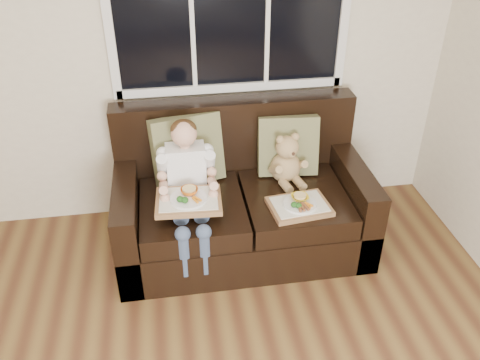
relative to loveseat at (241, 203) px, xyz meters
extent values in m
cube|color=beige|center=(-0.69, 0.48, 1.04)|extent=(4.50, 0.02, 2.70)
cube|color=silver|center=(0.00, 0.45, 0.69)|extent=(1.58, 0.04, 0.06)
cube|color=black|center=(0.00, -0.07, -0.16)|extent=(1.70, 0.90, 0.30)
cube|color=black|center=(-0.78, -0.07, -0.01)|extent=(0.15, 0.90, 0.60)
cube|color=black|center=(0.78, -0.07, -0.01)|extent=(0.15, 0.90, 0.60)
cube|color=black|center=(0.00, 0.31, 0.32)|extent=(1.70, 0.18, 0.66)
cube|color=black|center=(-0.35, -0.15, 0.07)|extent=(0.68, 0.72, 0.15)
cube|color=black|center=(0.35, -0.15, 0.07)|extent=(0.68, 0.72, 0.15)
cube|color=#696541|center=(-0.34, 0.15, 0.38)|extent=(0.51, 0.33, 0.49)
cube|color=#696541|center=(0.36, 0.15, 0.35)|extent=(0.44, 0.23, 0.43)
cube|color=white|center=(-0.37, -0.02, 0.33)|extent=(0.25, 0.16, 0.35)
sphere|color=tan|center=(-0.37, -0.03, 0.60)|extent=(0.16, 0.16, 0.16)
ellipsoid|color=#3C2613|center=(-0.37, -0.01, 0.62)|extent=(0.16, 0.16, 0.12)
cylinder|color=#374560|center=(-0.43, -0.21, 0.18)|extent=(0.10, 0.31, 0.10)
cylinder|color=#374560|center=(-0.30, -0.21, 0.18)|extent=(0.10, 0.31, 0.10)
cylinder|color=#374560|center=(-0.43, -0.48, 0.00)|extent=(0.09, 0.09, 0.29)
cylinder|color=#374560|center=(-0.30, -0.48, 0.00)|extent=(0.09, 0.09, 0.29)
cylinder|color=tan|center=(-0.52, -0.13, 0.36)|extent=(0.07, 0.31, 0.24)
cylinder|color=tan|center=(-0.22, -0.13, 0.36)|extent=(0.07, 0.31, 0.24)
ellipsoid|color=tan|center=(0.32, 0.05, 0.24)|extent=(0.25, 0.22, 0.22)
sphere|color=tan|center=(0.32, 0.04, 0.40)|extent=(0.19, 0.19, 0.16)
sphere|color=tan|center=(0.27, 0.04, 0.47)|extent=(0.06, 0.06, 0.06)
sphere|color=tan|center=(0.38, 0.04, 0.47)|extent=(0.06, 0.06, 0.06)
sphere|color=tan|center=(0.32, -0.03, 0.39)|extent=(0.06, 0.06, 0.06)
sphere|color=#301F15|center=(0.32, -0.05, 0.40)|extent=(0.02, 0.02, 0.02)
cylinder|color=tan|center=(0.27, -0.07, 0.17)|extent=(0.09, 0.13, 0.06)
cylinder|color=tan|center=(0.37, -0.07, 0.17)|extent=(0.09, 0.13, 0.06)
cube|color=#8D5D3F|center=(-0.37, -0.28, 0.25)|extent=(0.42, 0.33, 0.03)
cube|color=beige|center=(-0.37, -0.28, 0.27)|extent=(0.37, 0.28, 0.01)
cylinder|color=silver|center=(-0.37, -0.29, 0.28)|extent=(0.23, 0.23, 0.01)
imported|color=orange|center=(-0.36, -0.24, 0.31)|extent=(0.12, 0.12, 0.03)
cylinder|color=#F6D686|center=(-0.36, -0.24, 0.31)|extent=(0.09, 0.09, 0.02)
ellipsoid|color=#2B5A1C|center=(-0.43, -0.32, 0.31)|extent=(0.04, 0.04, 0.04)
ellipsoid|color=#2B5A1C|center=(-0.40, -0.34, 0.31)|extent=(0.04, 0.04, 0.04)
cylinder|color=orange|center=(-0.33, -0.33, 0.30)|extent=(0.04, 0.06, 0.02)
cube|color=#8D5D3F|center=(0.33, -0.31, 0.16)|extent=(0.41, 0.33, 0.03)
cube|color=beige|center=(0.33, -0.31, 0.18)|extent=(0.36, 0.28, 0.01)
cylinder|color=silver|center=(0.33, -0.32, 0.18)|extent=(0.22, 0.22, 0.01)
imported|color=yellow|center=(0.34, -0.28, 0.20)|extent=(0.12, 0.12, 0.03)
cylinder|color=#F6D686|center=(0.34, -0.28, 0.21)|extent=(0.08, 0.08, 0.02)
ellipsoid|color=#2B5A1C|center=(0.28, -0.35, 0.21)|extent=(0.04, 0.04, 0.04)
ellipsoid|color=#2B5A1C|center=(0.31, -0.37, 0.21)|extent=(0.04, 0.04, 0.04)
cylinder|color=orange|center=(0.37, -0.36, 0.20)|extent=(0.04, 0.06, 0.01)
cylinder|color=brown|center=(0.33, -0.38, 0.20)|extent=(0.03, 0.08, 0.02)
camera|label=1|loc=(-0.46, -2.87, 2.07)|focal=38.00mm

